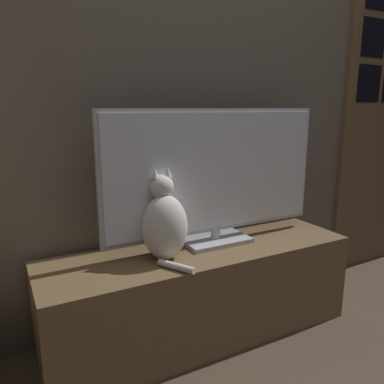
% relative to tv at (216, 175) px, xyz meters
% --- Properties ---
extents(wall_back, '(4.80, 0.05, 2.60)m').
position_rel_tv_xyz_m(wall_back, '(-0.11, 0.21, 0.54)').
color(wall_back, '#60564C').
rests_on(wall_back, ground_plane).
extents(tv_stand, '(1.46, 0.43, 0.44)m').
position_rel_tv_xyz_m(tv_stand, '(-0.11, -0.05, -0.55)').
color(tv_stand, brown).
rests_on(tv_stand, ground_plane).
extents(tv, '(1.11, 0.19, 0.63)m').
position_rel_tv_xyz_m(tv, '(0.00, 0.00, 0.00)').
color(tv, '#B7B7BC').
rests_on(tv, tv_stand).
extents(cat, '(0.21, 0.30, 0.39)m').
position_rel_tv_xyz_m(cat, '(-0.30, -0.07, -0.17)').
color(cat, silver).
rests_on(cat, tv_stand).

